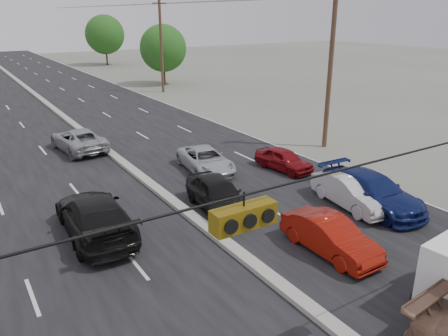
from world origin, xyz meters
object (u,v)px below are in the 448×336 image
at_px(queue_car_d, 372,192).
at_px(tree_right_mid, 163,48).
at_px(utility_pole_right_c, 161,45).
at_px(oncoming_far, 78,140).
at_px(tree_right_far, 105,35).
at_px(oncoming_near, 95,216).
at_px(queue_car_c, 206,160).
at_px(utility_pole_right_b, 330,68).
at_px(queue_car_e, 284,160).
at_px(red_sedan, 330,236).
at_px(queue_car_a, 218,194).
at_px(queue_car_b, 352,192).

bearing_deg(queue_car_d, tree_right_mid, 81.50).
height_order(utility_pole_right_c, oncoming_far, utility_pole_right_c).
bearing_deg(utility_pole_right_c, oncoming_far, -128.82).
height_order(tree_right_far, oncoming_near, tree_right_far).
relative_size(queue_car_d, oncoming_near, 0.93).
bearing_deg(queue_car_c, oncoming_near, -143.28).
bearing_deg(utility_pole_right_b, queue_car_e, -158.00).
relative_size(utility_pole_right_c, oncoming_far, 1.96).
distance_m(tree_right_mid, red_sedan, 41.91).
bearing_deg(queue_car_c, utility_pole_right_c, 77.61).
height_order(tree_right_mid, queue_car_a, tree_right_mid).
xyz_separation_m(tree_right_mid, tree_right_far, (1.00, 25.00, 0.62)).
xyz_separation_m(queue_car_d, oncoming_near, (-11.25, 4.01, 0.06)).
height_order(utility_pole_right_b, queue_car_c, utility_pole_right_b).
bearing_deg(queue_car_b, utility_pole_right_c, 87.50).
bearing_deg(utility_pole_right_b, queue_car_d, -122.40).
height_order(queue_car_b, queue_car_d, queue_car_d).
bearing_deg(utility_pole_right_c, queue_car_d, -98.82).
height_order(utility_pole_right_b, oncoming_near, utility_pole_right_b).
distance_m(tree_right_mid, oncoming_far, 27.90).
xyz_separation_m(queue_car_d, oncoming_far, (-8.76, 15.82, -0.06)).
bearing_deg(tree_right_mid, queue_car_c, -111.01).
height_order(utility_pole_right_c, tree_right_far, utility_pole_right_c).
distance_m(queue_car_b, oncoming_far, 17.30).
bearing_deg(utility_pole_right_c, queue_car_b, -100.10).
bearing_deg(utility_pole_right_b, red_sedan, -133.91).
bearing_deg(tree_right_mid, oncoming_near, -118.99).
bearing_deg(utility_pole_right_c, queue_car_a, -110.53).
distance_m(queue_car_b, queue_car_e, 5.48).
relative_size(tree_right_far, queue_car_b, 1.90).
distance_m(queue_car_a, queue_car_b, 6.06).
distance_m(tree_right_far, queue_car_c, 56.51).
distance_m(utility_pole_right_c, queue_car_b, 33.37).
relative_size(queue_car_a, queue_car_b, 1.03).
height_order(queue_car_b, oncoming_near, oncoming_near).
relative_size(red_sedan, oncoming_near, 0.71).
xyz_separation_m(oncoming_near, oncoming_far, (2.49, 11.81, -0.11)).
height_order(tree_right_mid, queue_car_b, tree_right_mid).
height_order(tree_right_far, red_sedan, tree_right_far).
height_order(utility_pole_right_b, red_sedan, utility_pole_right_b).
bearing_deg(red_sedan, queue_car_d, 22.71).
xyz_separation_m(queue_car_a, queue_car_b, (5.30, -2.93, -0.04)).
bearing_deg(red_sedan, queue_car_e, 60.92).
bearing_deg(utility_pole_right_c, utility_pole_right_b, -90.00).
relative_size(queue_car_b, queue_car_d, 0.81).
relative_size(red_sedan, queue_car_b, 0.94).
bearing_deg(oncoming_far, queue_car_d, 113.69).
bearing_deg(queue_car_c, tree_right_far, 84.63).
height_order(queue_car_a, queue_car_d, queue_car_d).
xyz_separation_m(utility_pole_right_c, queue_car_c, (-9.00, -24.94, -4.47)).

